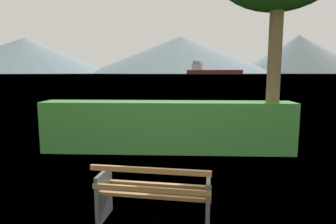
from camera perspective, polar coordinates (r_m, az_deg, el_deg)
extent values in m
plane|color=olive|center=(4.15, -2.64, -21.11)|extent=(1400.00, 1400.00, 0.00)
plane|color=#6B8EA3|center=(310.93, 2.49, 7.57)|extent=(620.00, 620.00, 0.00)
cube|color=olive|center=(3.77, -3.31, -16.52)|extent=(1.50, 0.24, 0.04)
cube|color=olive|center=(3.95, -2.68, -15.39)|extent=(1.50, 0.24, 0.04)
cube|color=olive|center=(4.12, -2.12, -14.34)|extent=(1.50, 0.24, 0.04)
cube|color=olive|center=(3.66, -3.58, -15.28)|extent=(1.50, 0.22, 0.06)
cube|color=olive|center=(3.52, -3.79, -11.60)|extent=(1.50, 0.22, 0.06)
cube|color=#4C4C51|center=(4.17, -12.73, -15.95)|extent=(0.11, 0.51, 0.68)
cube|color=#4C4C51|center=(3.90, 8.05, -17.55)|extent=(0.11, 0.51, 0.68)
cube|color=#387A33|center=(7.24, -0.19, -2.96)|extent=(6.30, 0.76, 1.28)
cylinder|color=brown|center=(7.65, 20.46, 7.49)|extent=(0.33, 0.33, 4.04)
cube|color=#471E19|center=(320.60, 9.29, 7.90)|extent=(60.86, 25.70, 4.70)
cube|color=silver|center=(324.42, 5.89, 9.04)|extent=(12.80, 11.00, 7.52)
cube|color=beige|center=(324.56, 5.90, 9.91)|extent=(9.90, 10.98, 2.35)
cone|color=slate|center=(613.55, -26.75, 10.03)|extent=(324.92, 324.92, 66.57)
cone|color=slate|center=(589.24, 2.54, 11.35)|extent=(369.73, 369.73, 74.31)
cone|color=gray|center=(625.88, 24.66, 10.48)|extent=(243.81, 243.81, 74.94)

